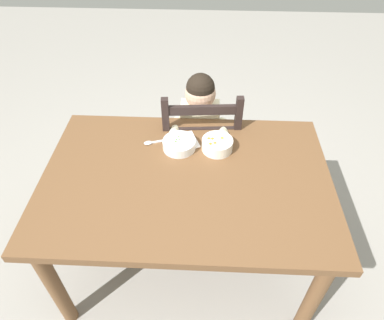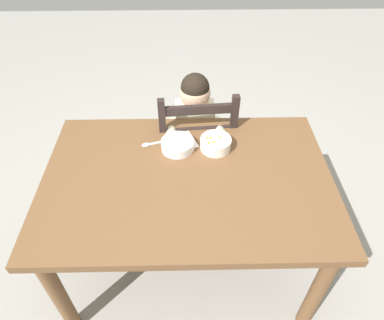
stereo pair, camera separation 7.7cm
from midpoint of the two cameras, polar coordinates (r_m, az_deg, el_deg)
name	(u,v)px [view 1 (the left image)]	position (r m, az deg, el deg)	size (l,w,h in m)	color
ground_plane	(188,258)	(2.16, 0.32, -15.83)	(8.00, 8.00, 0.00)	gray
dining_table	(186,190)	(1.67, 0.40, -5.05)	(1.34, 0.89, 0.71)	brown
dining_chair	(200,149)	(2.14, 2.33, 1.75)	(0.45, 0.45, 0.90)	black
child_figure	(200,126)	(2.02, 2.36, 5.52)	(0.32, 0.31, 0.94)	beige
bowl_of_peas	(179,144)	(1.72, -0.85, 2.62)	(0.16, 0.16, 0.05)	white
bowl_of_carrots	(217,144)	(1.72, 5.47, 2.56)	(0.15, 0.15, 0.06)	white
spoon	(152,142)	(1.77, -5.36, 2.90)	(0.14, 0.06, 0.01)	silver
paper_napkin	(182,142)	(1.77, -0.41, 2.98)	(0.15, 0.14, 0.00)	white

